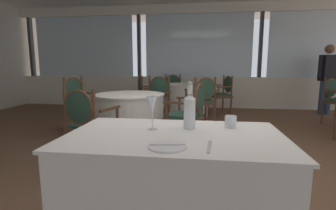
{
  "coord_description": "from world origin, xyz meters",
  "views": [
    {
      "loc": [
        0.09,
        -2.56,
        1.17
      ],
      "look_at": [
        -0.12,
        -0.91,
        0.91
      ],
      "focal_mm": 26.7,
      "sensor_mm": 36.0,
      "label": 1
    }
  ],
  "objects_px": {
    "dining_chair_1_1": "(174,89)",
    "dining_chair_1_3": "(203,97)",
    "side_plate": "(167,146)",
    "dining_chair_2_0": "(87,120)",
    "dining_chair_2_1": "(190,111)",
    "diner_person_1": "(327,75)",
    "dining_chair_2_2": "(157,98)",
    "water_tumbler": "(231,122)",
    "wine_glass": "(152,106)",
    "dining_chair_1_2": "(146,93)",
    "dining_chair_1_0": "(223,92)",
    "water_bottle": "(190,110)",
    "dining_chair_2_3": "(80,102)"
  },
  "relations": [
    {
      "from": "dining_chair_2_1",
      "to": "dining_chair_2_2",
      "type": "bearing_deg",
      "value": -45.13
    },
    {
      "from": "water_tumbler",
      "to": "dining_chair_2_3",
      "type": "xyz_separation_m",
      "value": [
        -2.18,
        2.12,
        -0.21
      ]
    },
    {
      "from": "wine_glass",
      "to": "dining_chair_1_2",
      "type": "bearing_deg",
      "value": 103.14
    },
    {
      "from": "dining_chair_1_2",
      "to": "dining_chair_1_1",
      "type": "bearing_deg",
      "value": 44.95
    },
    {
      "from": "wine_glass",
      "to": "dining_chair_1_0",
      "type": "bearing_deg",
      "value": 79.27
    },
    {
      "from": "water_bottle",
      "to": "wine_glass",
      "type": "xyz_separation_m",
      "value": [
        -0.24,
        -0.07,
        0.03
      ]
    },
    {
      "from": "water_tumbler",
      "to": "dining_chair_2_1",
      "type": "height_order",
      "value": "dining_chair_2_1"
    },
    {
      "from": "dining_chair_2_0",
      "to": "dining_chair_1_0",
      "type": "bearing_deg",
      "value": -13.42
    },
    {
      "from": "side_plate",
      "to": "water_bottle",
      "type": "bearing_deg",
      "value": 76.81
    },
    {
      "from": "dining_chair_1_1",
      "to": "dining_chair_2_0",
      "type": "xyz_separation_m",
      "value": [
        -0.6,
        -3.87,
        -0.01
      ]
    },
    {
      "from": "dining_chair_2_0",
      "to": "dining_chair_1_2",
      "type": "bearing_deg",
      "value": 12.59
    },
    {
      "from": "water_tumbler",
      "to": "dining_chair_1_2",
      "type": "xyz_separation_m",
      "value": [
        -1.39,
        3.61,
        -0.23
      ]
    },
    {
      "from": "dining_chair_2_0",
      "to": "water_tumbler",
      "type": "bearing_deg",
      "value": -107.67
    },
    {
      "from": "wine_glass",
      "to": "dining_chair_2_3",
      "type": "xyz_separation_m",
      "value": [
        -1.66,
        2.25,
        -0.33
      ]
    },
    {
      "from": "water_tumbler",
      "to": "dining_chair_2_2",
      "type": "height_order",
      "value": "dining_chair_2_2"
    },
    {
      "from": "dining_chair_2_0",
      "to": "side_plate",
      "type": "bearing_deg",
      "value": -126.77
    },
    {
      "from": "wine_glass",
      "to": "dining_chair_2_1",
      "type": "distance_m",
      "value": 1.8
    },
    {
      "from": "dining_chair_2_0",
      "to": "dining_chair_2_2",
      "type": "bearing_deg",
      "value": 0.0
    },
    {
      "from": "dining_chair_1_0",
      "to": "dining_chair_1_1",
      "type": "bearing_deg",
      "value": -45.01
    },
    {
      "from": "dining_chair_2_2",
      "to": "dining_chair_2_3",
      "type": "height_order",
      "value": "dining_chair_2_3"
    },
    {
      "from": "dining_chair_2_3",
      "to": "dining_chair_1_3",
      "type": "bearing_deg",
      "value": 41.2
    },
    {
      "from": "dining_chair_1_1",
      "to": "dining_chair_1_3",
      "type": "distance_m",
      "value": 1.87
    },
    {
      "from": "dining_chair_2_1",
      "to": "dining_chair_2_2",
      "type": "height_order",
      "value": "dining_chair_2_2"
    },
    {
      "from": "water_bottle",
      "to": "dining_chair_2_3",
      "type": "height_order",
      "value": "water_bottle"
    },
    {
      "from": "water_tumbler",
      "to": "dining_chair_2_0",
      "type": "xyz_separation_m",
      "value": [
        -1.5,
        0.96,
        -0.25
      ]
    },
    {
      "from": "water_bottle",
      "to": "side_plate",
      "type": "bearing_deg",
      "value": -103.19
    },
    {
      "from": "side_plate",
      "to": "dining_chair_1_1",
      "type": "bearing_deg",
      "value": 95.65
    },
    {
      "from": "wine_glass",
      "to": "dining_chair_1_2",
      "type": "xyz_separation_m",
      "value": [
        -0.87,
        3.73,
        -0.35
      ]
    },
    {
      "from": "dining_chair_1_1",
      "to": "dining_chair_1_2",
      "type": "bearing_deg",
      "value": -45.05
    },
    {
      "from": "dining_chair_1_0",
      "to": "dining_chair_2_2",
      "type": "relative_size",
      "value": 0.95
    },
    {
      "from": "side_plate",
      "to": "dining_chair_2_0",
      "type": "xyz_separation_m",
      "value": [
        -1.13,
        1.43,
        -0.21
      ]
    },
    {
      "from": "side_plate",
      "to": "dining_chair_1_0",
      "type": "height_order",
      "value": "dining_chair_1_0"
    },
    {
      "from": "water_bottle",
      "to": "dining_chair_2_0",
      "type": "relative_size",
      "value": 0.35
    },
    {
      "from": "dining_chair_2_1",
      "to": "diner_person_1",
      "type": "bearing_deg",
      "value": -120.89
    },
    {
      "from": "diner_person_1",
      "to": "dining_chair_1_0",
      "type": "bearing_deg",
      "value": 75.63
    },
    {
      "from": "dining_chair_2_2",
      "to": "diner_person_1",
      "type": "height_order",
      "value": "diner_person_1"
    },
    {
      "from": "water_bottle",
      "to": "diner_person_1",
      "type": "distance_m",
      "value": 5.58
    },
    {
      "from": "dining_chair_1_2",
      "to": "dining_chair_2_2",
      "type": "distance_m",
      "value": 0.9
    },
    {
      "from": "side_plate",
      "to": "dining_chair_2_3",
      "type": "height_order",
      "value": "dining_chair_2_3"
    },
    {
      "from": "dining_chair_2_1",
      "to": "side_plate",
      "type": "bearing_deg",
      "value": 104.1
    },
    {
      "from": "dining_chair_2_3",
      "to": "water_tumbler",
      "type": "bearing_deg",
      "value": -29.27
    },
    {
      "from": "dining_chair_2_1",
      "to": "diner_person_1",
      "type": "height_order",
      "value": "diner_person_1"
    },
    {
      "from": "side_plate",
      "to": "water_bottle",
      "type": "distance_m",
      "value": 0.44
    },
    {
      "from": "dining_chair_1_2",
      "to": "dining_chair_2_1",
      "type": "height_order",
      "value": "dining_chair_1_2"
    },
    {
      "from": "water_bottle",
      "to": "dining_chair_1_2",
      "type": "relative_size",
      "value": 0.34
    },
    {
      "from": "dining_chair_2_0",
      "to": "dining_chair_2_3",
      "type": "distance_m",
      "value": 1.34
    },
    {
      "from": "dining_chair_1_2",
      "to": "dining_chair_2_2",
      "type": "relative_size",
      "value": 0.97
    },
    {
      "from": "dining_chair_2_1",
      "to": "water_tumbler",
      "type": "bearing_deg",
      "value": 116.87
    },
    {
      "from": "water_tumbler",
      "to": "dining_chair_2_1",
      "type": "bearing_deg",
      "value": 101.9
    },
    {
      "from": "dining_chair_1_3",
      "to": "dining_chair_2_1",
      "type": "xyz_separation_m",
      "value": [
        -0.18,
        -1.48,
        -0.0
      ]
    }
  ]
}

